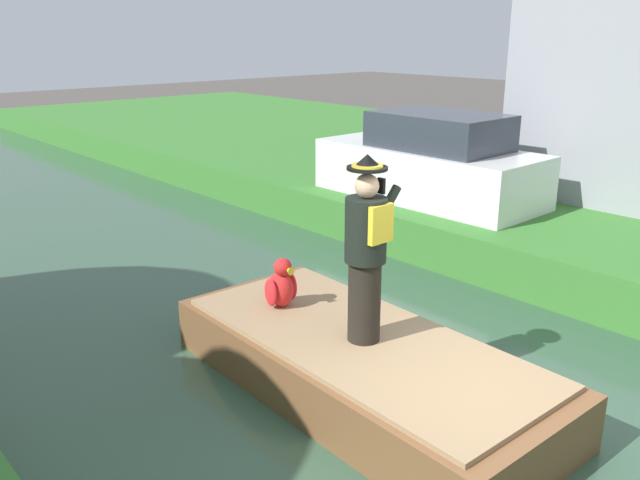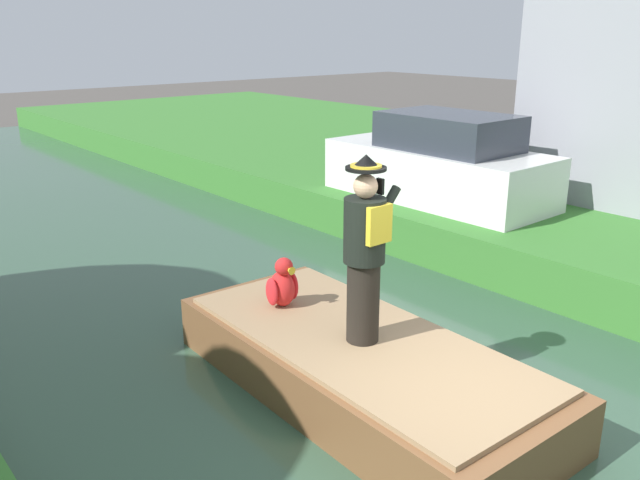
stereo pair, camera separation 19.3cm
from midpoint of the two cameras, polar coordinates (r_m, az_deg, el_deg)
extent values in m
plane|color=#4C4742|center=(6.21, 12.30, -18.47)|extent=(80.00, 80.00, 0.00)
cube|color=#33513D|center=(6.18, 12.33, -18.10)|extent=(6.61, 48.00, 0.10)
cube|color=brown|center=(6.77, 2.73, -10.94)|extent=(1.92, 4.25, 0.56)
cube|color=#997A56|center=(6.63, 2.76, -8.63)|extent=(1.76, 3.91, 0.05)
cylinder|color=black|center=(6.42, 3.00, -5.30)|extent=(0.32, 0.32, 0.82)
cylinder|color=black|center=(6.17, 3.11, 0.87)|extent=(0.40, 0.40, 0.62)
cube|color=gold|center=(6.01, 4.40, 1.38)|extent=(0.28, 0.06, 0.36)
sphere|color=#DBA884|center=(6.06, 3.18, 4.71)|extent=(0.23, 0.23, 0.23)
cylinder|color=black|center=(6.02, 3.20, 6.24)|extent=(0.38, 0.38, 0.03)
cone|color=black|center=(6.01, 3.21, 6.90)|extent=(0.26, 0.26, 0.12)
cylinder|color=gold|center=(6.02, 3.21, 6.47)|extent=(0.29, 0.29, 0.02)
cylinder|color=black|center=(6.24, 4.83, 2.76)|extent=(0.38, 0.09, 0.43)
cube|color=black|center=(6.11, 4.44, 4.70)|extent=(0.03, 0.08, 0.15)
ellipsoid|color=red|center=(7.26, -4.18, -4.28)|extent=(0.26, 0.32, 0.40)
sphere|color=red|center=(7.14, -4.03, -2.36)|extent=(0.20, 0.20, 0.20)
cone|color=yellow|center=(7.07, -3.53, -2.64)|extent=(0.09, 0.09, 0.09)
ellipsoid|color=red|center=(7.19, -5.06, -4.55)|extent=(0.08, 0.20, 0.32)
ellipsoid|color=red|center=(7.34, -3.31, -4.01)|extent=(0.08, 0.20, 0.32)
cube|color=white|center=(11.70, 8.88, 5.80)|extent=(1.74, 4.02, 0.90)
cube|color=#2D333D|center=(11.45, 9.83, 9.31)|extent=(1.47, 2.22, 0.60)
camera|label=1|loc=(0.10, -90.84, -0.27)|focal=36.87mm
camera|label=2|loc=(0.10, 89.16, 0.27)|focal=36.87mm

